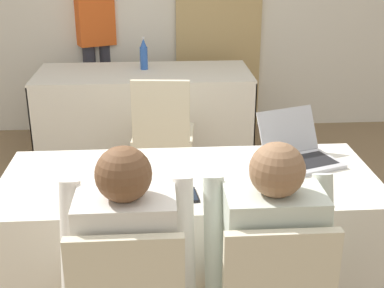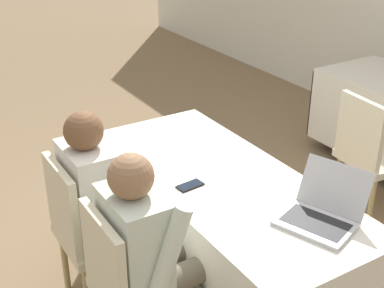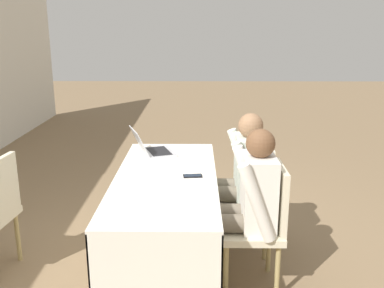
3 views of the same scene
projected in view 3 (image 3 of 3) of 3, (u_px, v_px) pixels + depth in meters
ground_plane at (167, 264)px, 3.42m from camera, size 24.00×24.00×0.00m
conference_table_near at (166, 198)px, 3.27m from camera, size 1.82×0.76×0.75m
laptop at (153, 149)px, 3.77m from camera, size 0.43×0.44×0.24m
cell_phone at (193, 176)px, 3.20m from camera, size 0.08×0.15×0.01m
paper_beside_laptop at (151, 161)px, 3.57m from camera, size 0.29×0.34×0.00m
paper_centre_table at (134, 205)px, 2.68m from camera, size 0.30×0.35×0.00m
chair_near_left at (261, 221)px, 3.02m from camera, size 0.44×0.44×0.91m
chair_near_right at (251, 192)px, 3.53m from camera, size 0.44×0.44×0.91m
person_checkered_shirt at (247, 200)px, 2.97m from camera, size 0.50×0.52×1.17m
person_white_shirt at (239, 174)px, 3.49m from camera, size 0.50×0.52×1.17m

